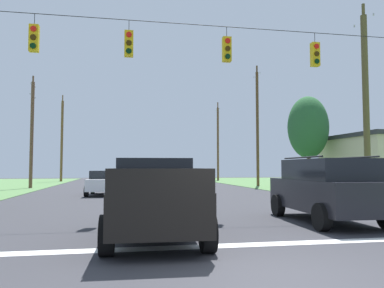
# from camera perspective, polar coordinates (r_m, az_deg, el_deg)

# --- Properties ---
(ground_plane) EXTENTS (120.00, 120.00, 0.00)m
(ground_plane) POSITION_cam_1_polar(r_m,az_deg,el_deg) (6.40, 10.94, -19.04)
(ground_plane) COLOR #333338
(stop_bar_stripe) EXTENTS (15.91, 0.45, 0.01)m
(stop_bar_stripe) POSITION_cam_1_polar(r_m,az_deg,el_deg) (8.68, 4.81, -14.91)
(stop_bar_stripe) COLOR white
(stop_bar_stripe) RESTS_ON ground
(lane_dash_0) EXTENTS (2.50, 0.15, 0.01)m
(lane_dash_0) POSITION_cam_1_polar(r_m,az_deg,el_deg) (14.49, -1.53, -10.33)
(lane_dash_0) COLOR white
(lane_dash_0) RESTS_ON ground
(lane_dash_1) EXTENTS (2.50, 0.15, 0.01)m
(lane_dash_1) POSITION_cam_1_polar(r_m,az_deg,el_deg) (21.09, -4.37, -8.18)
(lane_dash_1) COLOR white
(lane_dash_1) RESTS_ON ground
(lane_dash_2) EXTENTS (2.50, 0.15, 0.01)m
(lane_dash_2) POSITION_cam_1_polar(r_m,az_deg,el_deg) (28.50, -5.96, -6.96)
(lane_dash_2) COLOR white
(lane_dash_2) RESTS_ON ground
(lane_dash_3) EXTENTS (2.50, 0.15, 0.01)m
(lane_dash_3) POSITION_cam_1_polar(r_m,az_deg,el_deg) (34.30, -6.72, -6.37)
(lane_dash_3) COLOR white
(lane_dash_3) RESTS_ON ground
(lane_dash_4) EXTENTS (2.50, 0.15, 0.01)m
(lane_dash_4) POSITION_cam_1_polar(r_m,az_deg,el_deg) (42.24, -7.42, -5.83)
(lane_dash_4) COLOR white
(lane_dash_4) RESTS_ON ground
(overhead_signal_span) EXTENTS (18.51, 0.31, 7.40)m
(overhead_signal_span) POSITION_cam_1_polar(r_m,az_deg,el_deg) (14.19, -1.42, 6.53)
(overhead_signal_span) COLOR brown
(overhead_signal_span) RESTS_ON ground
(pickup_truck) EXTENTS (2.45, 5.47, 1.95)m
(pickup_truck) POSITION_cam_1_polar(r_m,az_deg,el_deg) (9.64, -5.69, -7.99)
(pickup_truck) COLOR black
(pickup_truck) RESTS_ON ground
(suv_black) EXTENTS (2.38, 4.88, 2.05)m
(suv_black) POSITION_cam_1_polar(r_m,az_deg,el_deg) (12.85, 19.44, -6.26)
(suv_black) COLOR black
(suv_black) RESTS_ON ground
(distant_car_crossing_white) EXTENTS (2.21, 4.39, 1.52)m
(distant_car_crossing_white) POSITION_cam_1_polar(r_m,az_deg,el_deg) (24.62, -12.95, -5.60)
(distant_car_crossing_white) COLOR silver
(distant_car_crossing_white) RESTS_ON ground
(utility_pole_mid_right) EXTENTS (0.33, 1.75, 10.58)m
(utility_pole_mid_right) POSITION_cam_1_polar(r_m,az_deg,el_deg) (22.43, 24.57, 5.46)
(utility_pole_mid_right) COLOR brown
(utility_pole_mid_right) RESTS_ON ground
(utility_pole_far_right) EXTENTS (0.26, 1.69, 11.27)m
(utility_pole_far_right) POSITION_cam_1_polar(r_m,az_deg,el_deg) (35.98, 9.76, 2.60)
(utility_pole_far_right) COLOR brown
(utility_pole_far_right) RESTS_ON ground
(utility_pole_near_left) EXTENTS (0.27, 1.85, 10.32)m
(utility_pole_near_left) POSITION_cam_1_polar(r_m,az_deg,el_deg) (50.11, 3.90, 0.23)
(utility_pole_near_left) COLOR brown
(utility_pole_near_left) RESTS_ON ground
(utility_pole_distant_right) EXTENTS (0.28, 1.92, 9.38)m
(utility_pole_distant_right) POSITION_cam_1_polar(r_m,az_deg,el_deg) (34.29, -22.83, 1.78)
(utility_pole_distant_right) COLOR brown
(utility_pole_distant_right) RESTS_ON ground
(utility_pole_distant_left) EXTENTS (0.30, 1.87, 10.59)m
(utility_pole_distant_left) POSITION_cam_1_polar(r_m,az_deg,el_deg) (49.03, -18.89, 0.62)
(utility_pole_distant_left) COLOR brown
(utility_pole_distant_left) RESTS_ON ground
(tree_roadside_left) EXTENTS (3.16, 3.16, 7.32)m
(tree_roadside_left) POSITION_cam_1_polar(r_m,az_deg,el_deg) (31.34, 16.96, 2.38)
(tree_roadside_left) COLOR brown
(tree_roadside_left) RESTS_ON ground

